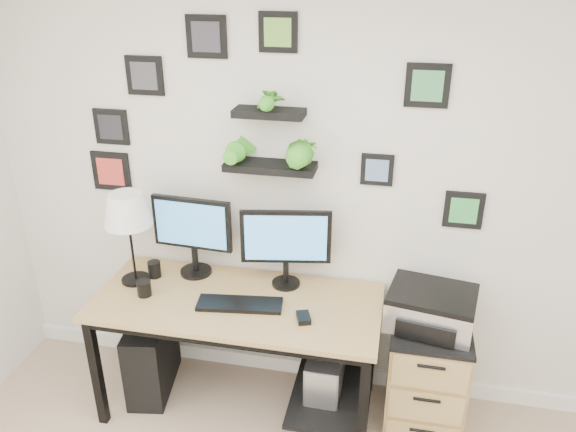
% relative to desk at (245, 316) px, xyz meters
% --- Properties ---
extents(room, '(4.00, 4.00, 4.00)m').
position_rel_desk_xyz_m(room, '(0.40, 0.32, -0.58)').
color(room, tan).
rests_on(room, ground).
extents(desk, '(1.60, 0.70, 0.75)m').
position_rel_desk_xyz_m(desk, '(0.00, 0.00, 0.00)').
color(desk, tan).
rests_on(desk, ground).
extents(monitor_left, '(0.48, 0.20, 0.49)m').
position_rel_desk_xyz_m(monitor_left, '(-0.36, 0.19, 0.41)').
color(monitor_left, black).
rests_on(monitor_left, desk).
extents(monitor_right, '(0.51, 0.19, 0.47)m').
position_rel_desk_xyz_m(monitor_right, '(0.20, 0.18, 0.41)').
color(monitor_right, black).
rests_on(monitor_right, desk).
extents(keyboard, '(0.48, 0.21, 0.02)m').
position_rel_desk_xyz_m(keyboard, '(-0.00, -0.09, 0.14)').
color(keyboard, black).
rests_on(keyboard, desk).
extents(mouse, '(0.10, 0.12, 0.03)m').
position_rel_desk_xyz_m(mouse, '(0.36, -0.15, 0.14)').
color(mouse, black).
rests_on(mouse, desk).
extents(table_lamp, '(0.27, 0.27, 0.55)m').
position_rel_desk_xyz_m(table_lamp, '(-0.68, 0.04, 0.57)').
color(table_lamp, black).
rests_on(table_lamp, desk).
extents(mug, '(0.08, 0.08, 0.09)m').
position_rel_desk_xyz_m(mug, '(-0.56, -0.09, 0.17)').
color(mug, black).
rests_on(mug, desk).
extents(pen_cup, '(0.08, 0.08, 0.10)m').
position_rel_desk_xyz_m(pen_cup, '(-0.59, 0.11, 0.17)').
color(pen_cup, black).
rests_on(pen_cup, desk).
extents(pc_tower_black, '(0.30, 0.52, 0.49)m').
position_rel_desk_xyz_m(pc_tower_black, '(-0.62, 0.00, -0.38)').
color(pc_tower_black, black).
rests_on(pc_tower_black, ground).
extents(pc_tower_grey, '(0.20, 0.44, 0.44)m').
position_rel_desk_xyz_m(pc_tower_grey, '(0.47, 0.04, -0.41)').
color(pc_tower_grey, gray).
rests_on(pc_tower_grey, ground).
extents(file_cabinet, '(0.43, 0.53, 0.67)m').
position_rel_desk_xyz_m(file_cabinet, '(1.03, 0.06, -0.29)').
color(file_cabinet, tan).
rests_on(file_cabinet, ground).
extents(printer, '(0.50, 0.43, 0.20)m').
position_rel_desk_xyz_m(printer, '(1.02, 0.07, 0.15)').
color(printer, silver).
rests_on(printer, file_cabinet).
extents(wall_decor, '(2.28, 0.18, 1.10)m').
position_rel_desk_xyz_m(wall_decor, '(0.07, 0.26, 1.03)').
color(wall_decor, black).
rests_on(wall_decor, ground).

